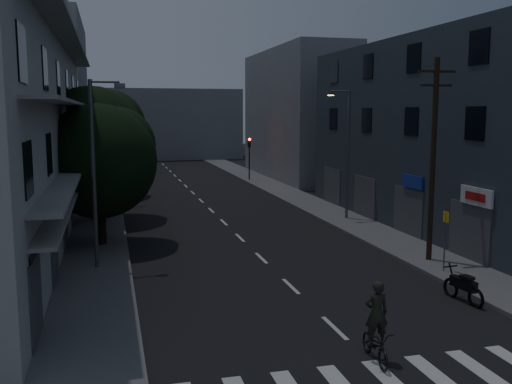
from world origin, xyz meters
name	(u,v)px	position (x,y,z in m)	size (l,w,h in m)	color
ground	(210,209)	(0.00, 25.00, 0.00)	(160.00, 160.00, 0.00)	black
sidewalk_left	(100,213)	(-7.50, 25.00, 0.07)	(3.00, 90.00, 0.15)	#565659
sidewalk_right	(310,204)	(7.50, 25.00, 0.07)	(3.00, 90.00, 0.15)	#565659
lane_markings	(197,196)	(0.00, 31.25, 0.01)	(0.15, 60.50, 0.01)	beige
building_left	(3,108)	(-11.98, 18.00, 6.99)	(7.00, 36.00, 14.00)	#A9A9A4
building_right	(455,135)	(11.99, 14.00, 5.50)	(6.19, 28.00, 11.00)	#2A3039
building_far_left	(54,100)	(-12.00, 48.00, 8.00)	(6.00, 20.00, 16.00)	slate
building_far_right	(296,115)	(12.00, 42.00, 6.50)	(6.00, 20.00, 13.00)	slate
building_far_end	(156,124)	(0.00, 70.00, 5.00)	(24.00, 8.00, 10.00)	slate
tree_near	(100,157)	(-7.18, 15.32, 4.58)	(5.74, 5.74, 7.08)	black
tree_mid	(93,136)	(-7.66, 22.59, 5.30)	(6.70, 6.70, 8.24)	black
tree_far	(100,138)	(-7.41, 32.81, 4.71)	(5.88, 5.88, 7.27)	black
traffic_signal_far_right	(249,150)	(6.59, 40.18, 3.10)	(0.28, 0.37, 4.10)	black
traffic_signal_far_left	(110,152)	(-6.72, 40.00, 3.10)	(0.28, 0.37, 4.10)	black
street_lamp_left_near	(96,164)	(-7.30, 10.87, 4.60)	(1.51, 0.25, 8.00)	#53575A
street_lamp_right	(346,148)	(7.53, 18.74, 4.60)	(1.51, 0.25, 8.00)	slate
street_lamp_left_far	(103,142)	(-7.14, 28.91, 4.60)	(1.51, 0.25, 8.00)	#56585E
utility_pole	(433,156)	(7.18, 8.34, 4.87)	(1.80, 0.24, 9.00)	black
bus_stop_sign	(445,230)	(6.79, 6.54, 1.89)	(0.06, 0.35, 2.52)	#595B60
motorcycle	(463,288)	(5.45, 3.21, 0.52)	(0.59, 2.06, 1.32)	black
cyclist	(376,335)	(0.14, -0.56, 0.77)	(0.78, 1.86, 2.30)	black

